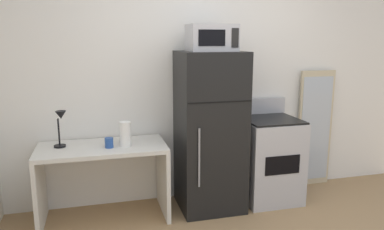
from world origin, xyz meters
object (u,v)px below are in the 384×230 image
at_px(paper_towel_roll, 125,134).
at_px(refrigerator, 210,132).
at_px(desk, 103,168).
at_px(desk_lamp, 60,123).
at_px(microwave, 211,38).
at_px(coffee_mug, 109,143).
at_px(oven_range, 269,159).
at_px(leaning_mirror, 315,129).

distance_m(paper_towel_roll, refrigerator, 0.87).
bearing_deg(refrigerator, desk, 179.82).
relative_size(desk_lamp, microwave, 0.77).
xyz_separation_m(desk, coffee_mug, (0.07, -0.08, 0.27)).
bearing_deg(oven_range, paper_towel_roll, -177.30).
relative_size(microwave, oven_range, 0.42).
relative_size(coffee_mug, refrigerator, 0.06).
distance_m(desk_lamp, refrigerator, 1.47).
relative_size(desk_lamp, oven_range, 0.32).
height_order(desk_lamp, oven_range, desk_lamp).
xyz_separation_m(desk, refrigerator, (1.09, -0.00, 0.29)).
distance_m(microwave, oven_range, 1.48).
height_order(microwave, oven_range, microwave).
height_order(desk, paper_towel_roll, paper_towel_roll).
distance_m(desk, paper_towel_roll, 0.41).
bearing_deg(oven_range, microwave, -177.24).
distance_m(desk_lamp, paper_towel_roll, 0.61).
height_order(desk_lamp, leaning_mirror, leaning_mirror).
height_order(desk, microwave, microwave).
bearing_deg(desk, refrigerator, -0.18).
height_order(desk_lamp, refrigerator, refrigerator).
bearing_deg(paper_towel_roll, oven_range, 2.70).
relative_size(desk, leaning_mirror, 0.88).
bearing_deg(microwave, desk_lamp, 177.09).
relative_size(refrigerator, leaning_mirror, 1.17).
height_order(refrigerator, microwave, microwave).
relative_size(microwave, leaning_mirror, 0.33).
height_order(coffee_mug, microwave, microwave).
relative_size(paper_towel_roll, refrigerator, 0.15).
relative_size(paper_towel_roll, oven_range, 0.22).
bearing_deg(leaning_mirror, refrigerator, -169.26).
bearing_deg(desk, leaning_mirror, 6.03).
bearing_deg(coffee_mug, paper_towel_roll, 3.82).
relative_size(desk_lamp, leaning_mirror, 0.25).
relative_size(coffee_mug, oven_range, 0.09).
bearing_deg(desk_lamp, microwave, -2.91).
distance_m(desk, leaning_mirror, 2.52).
distance_m(microwave, leaning_mirror, 1.79).
bearing_deg(microwave, leaning_mirror, 11.57).
distance_m(desk_lamp, oven_range, 2.21).
bearing_deg(leaning_mirror, desk_lamp, -175.72).
distance_m(desk, oven_range, 1.78).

